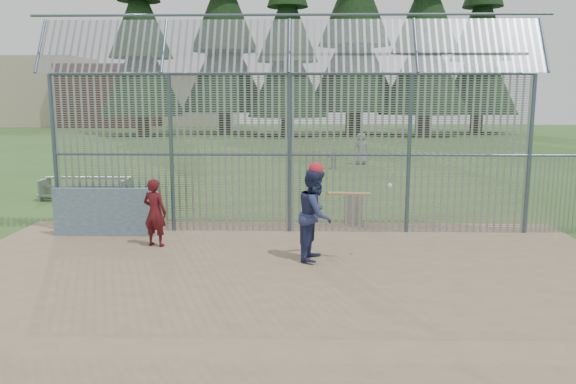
{
  "coord_description": "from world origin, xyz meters",
  "views": [
    {
      "loc": [
        0.33,
        -10.6,
        3.45
      ],
      "look_at": [
        0.0,
        2.0,
        1.3
      ],
      "focal_mm": 35.0,
      "sensor_mm": 36.0,
      "label": 1
    }
  ],
  "objects_px": {
    "trash_can": "(353,210)",
    "bleacher": "(86,188)",
    "dugout_wall": "(104,212)",
    "onlooker": "(155,212)",
    "batter": "(315,214)"
  },
  "relations": [
    {
      "from": "bleacher",
      "to": "dugout_wall",
      "type": "bearing_deg",
      "value": -64.45
    },
    {
      "from": "dugout_wall",
      "to": "bleacher",
      "type": "relative_size",
      "value": 0.83
    },
    {
      "from": "onlooker",
      "to": "trash_can",
      "type": "distance_m",
      "value": 5.44
    },
    {
      "from": "trash_can",
      "to": "dugout_wall",
      "type": "bearing_deg",
      "value": -165.63
    },
    {
      "from": "trash_can",
      "to": "bleacher",
      "type": "distance_m",
      "value": 9.37
    },
    {
      "from": "dugout_wall",
      "to": "bleacher",
      "type": "bearing_deg",
      "value": 115.55
    },
    {
      "from": "trash_can",
      "to": "bleacher",
      "type": "bearing_deg",
      "value": 158.64
    },
    {
      "from": "onlooker",
      "to": "bleacher",
      "type": "relative_size",
      "value": 0.53
    },
    {
      "from": "dugout_wall",
      "to": "trash_can",
      "type": "height_order",
      "value": "dugout_wall"
    },
    {
      "from": "dugout_wall",
      "to": "trash_can",
      "type": "xyz_separation_m",
      "value": [
        6.32,
        1.62,
        -0.24
      ]
    },
    {
      "from": "onlooker",
      "to": "bleacher",
      "type": "xyz_separation_m",
      "value": [
        -3.93,
        5.95,
        -0.4
      ]
    },
    {
      "from": "bleacher",
      "to": "trash_can",
      "type": "bearing_deg",
      "value": -21.36
    },
    {
      "from": "batter",
      "to": "trash_can",
      "type": "xyz_separation_m",
      "value": [
        1.12,
        3.52,
        -0.61
      ]
    },
    {
      "from": "batter",
      "to": "bleacher",
      "type": "bearing_deg",
      "value": 60.7
    },
    {
      "from": "batter",
      "to": "trash_can",
      "type": "relative_size",
      "value": 2.37
    }
  ]
}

